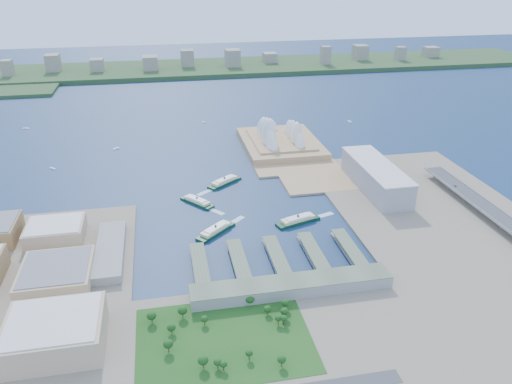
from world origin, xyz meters
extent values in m
plane|color=#0D1C3F|center=(0.00, 0.00, 0.00)|extent=(3000.00, 3000.00, 0.00)
cube|color=gray|center=(-250.00, -105.00, 1.50)|extent=(220.00, 390.00, 3.00)
cube|color=gray|center=(0.00, -210.00, 1.50)|extent=(720.00, 180.00, 3.00)
cube|color=gray|center=(240.00, -50.00, 1.50)|extent=(240.00, 500.00, 3.00)
cube|color=tan|center=(107.50, 260.00, 1.50)|extent=(135.00, 220.00, 3.00)
cube|color=#2D4926|center=(0.00, 980.00, 6.00)|extent=(2200.00, 260.00, 12.00)
cube|color=#939398|center=(195.00, 80.00, 20.50)|extent=(45.00, 155.00, 35.00)
cube|color=gray|center=(15.00, -135.00, 9.00)|extent=(200.00, 28.00, 12.00)
imported|color=slate|center=(296.00, 40.13, 15.52)|extent=(1.89, 4.65, 1.35)
camera|label=1|loc=(-97.94, -524.84, 300.97)|focal=35.00mm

